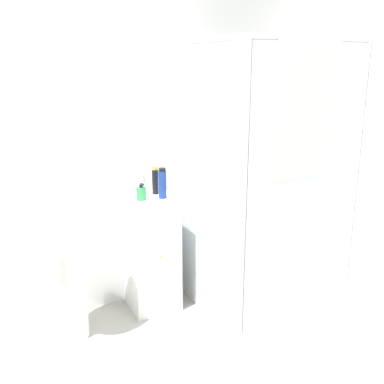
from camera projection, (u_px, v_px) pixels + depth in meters
The scene contains 8 objects.
wall_back at pixel (80, 146), 3.12m from camera, with size 6.40×0.06×2.50m, color white.
shower_enclosure at pixel (260, 241), 3.29m from camera, with size 0.93×0.96×1.96m.
vanity_cabinet at pixel (152, 253), 3.35m from camera, with size 0.35×0.36×0.88m.
sink at pixel (71, 256), 2.93m from camera, with size 0.43×0.43×0.98m.
soap_dispenser at pixel (141, 193), 3.14m from camera, with size 0.07×0.07×0.12m.
shampoo_bottle_tall_black at pixel (155, 181), 3.27m from camera, with size 0.04×0.04×0.21m.
shampoo_bottle_blue at pixel (162, 184), 3.17m from camera, with size 0.06×0.06×0.22m.
lotion_bottle_white at pixel (141, 184), 3.27m from camera, with size 0.06×0.06×0.18m.
Camera 1 is at (-0.64, -1.43, 1.80)m, focal length 42.00 mm.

